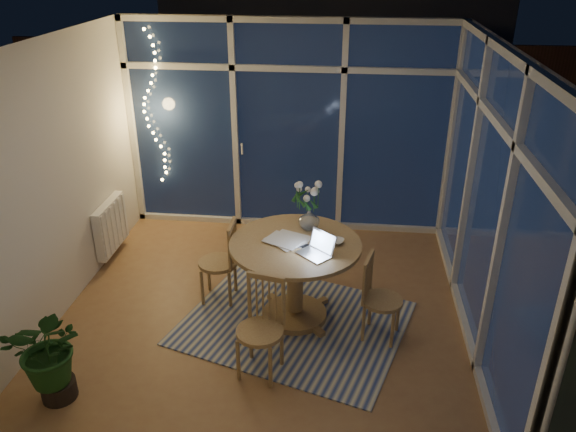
{
  "coord_description": "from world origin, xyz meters",
  "views": [
    {
      "loc": [
        0.74,
        -4.6,
        3.32
      ],
      "look_at": [
        0.19,
        0.25,
        0.95
      ],
      "focal_mm": 35.0,
      "sensor_mm": 36.0,
      "label": 1
    }
  ],
  "objects_px": {
    "flower_vase": "(309,219)",
    "potted_plant": "(52,360)",
    "chair_right": "(383,299)",
    "laptop": "(314,245)",
    "chair_left": "(218,261)",
    "dining_table": "(295,281)",
    "chair_front": "(260,330)"
  },
  "relations": [
    {
      "from": "chair_left",
      "to": "chair_right",
      "type": "xyz_separation_m",
      "value": [
        1.63,
        -0.45,
        -0.03
      ]
    },
    {
      "from": "chair_left",
      "to": "chair_front",
      "type": "distance_m",
      "value": 1.22
    },
    {
      "from": "dining_table",
      "to": "flower_vase",
      "type": "height_order",
      "value": "flower_vase"
    },
    {
      "from": "laptop",
      "to": "flower_vase",
      "type": "bearing_deg",
      "value": 141.3
    },
    {
      "from": "laptop",
      "to": "potted_plant",
      "type": "bearing_deg",
      "value": -109.69
    },
    {
      "from": "chair_left",
      "to": "chair_right",
      "type": "bearing_deg",
      "value": 74.24
    },
    {
      "from": "flower_vase",
      "to": "potted_plant",
      "type": "bearing_deg",
      "value": -140.12
    },
    {
      "from": "chair_left",
      "to": "laptop",
      "type": "distance_m",
      "value": 1.2
    },
    {
      "from": "dining_table",
      "to": "laptop",
      "type": "height_order",
      "value": "laptop"
    },
    {
      "from": "chair_front",
      "to": "flower_vase",
      "type": "bearing_deg",
      "value": 86.17
    },
    {
      "from": "chair_front",
      "to": "laptop",
      "type": "height_order",
      "value": "laptop"
    },
    {
      "from": "dining_table",
      "to": "chair_front",
      "type": "height_order",
      "value": "chair_front"
    },
    {
      "from": "chair_left",
      "to": "chair_front",
      "type": "bearing_deg",
      "value": 28.98
    },
    {
      "from": "chair_left",
      "to": "chair_front",
      "type": "height_order",
      "value": "chair_front"
    },
    {
      "from": "flower_vase",
      "to": "dining_table",
      "type": "bearing_deg",
      "value": -109.34
    },
    {
      "from": "chair_right",
      "to": "chair_front",
      "type": "xyz_separation_m",
      "value": [
        -1.03,
        -0.61,
        0.03
      ]
    },
    {
      "from": "chair_right",
      "to": "laptop",
      "type": "distance_m",
      "value": 0.82
    },
    {
      "from": "chair_right",
      "to": "chair_left",
      "type": "bearing_deg",
      "value": 88.83
    },
    {
      "from": "dining_table",
      "to": "potted_plant",
      "type": "bearing_deg",
      "value": -144.26
    },
    {
      "from": "dining_table",
      "to": "flower_vase",
      "type": "xyz_separation_m",
      "value": [
        0.1,
        0.29,
        0.52
      ]
    },
    {
      "from": "flower_vase",
      "to": "potted_plant",
      "type": "height_order",
      "value": "flower_vase"
    },
    {
      "from": "chair_left",
      "to": "flower_vase",
      "type": "height_order",
      "value": "flower_vase"
    },
    {
      "from": "laptop",
      "to": "flower_vase",
      "type": "height_order",
      "value": "same"
    },
    {
      "from": "laptop",
      "to": "flower_vase",
      "type": "distance_m",
      "value": 0.51
    },
    {
      "from": "chair_left",
      "to": "laptop",
      "type": "height_order",
      "value": "laptop"
    },
    {
      "from": "chair_right",
      "to": "laptop",
      "type": "height_order",
      "value": "laptop"
    },
    {
      "from": "chair_left",
      "to": "dining_table",
      "type": "bearing_deg",
      "value": 72.86
    },
    {
      "from": "chair_front",
      "to": "potted_plant",
      "type": "xyz_separation_m",
      "value": [
        -1.58,
        -0.47,
        -0.07
      ]
    },
    {
      "from": "laptop",
      "to": "potted_plant",
      "type": "distance_m",
      "value": 2.32
    },
    {
      "from": "laptop",
      "to": "chair_left",
      "type": "bearing_deg",
      "value": -162.86
    },
    {
      "from": "dining_table",
      "to": "chair_left",
      "type": "height_order",
      "value": "chair_left"
    },
    {
      "from": "laptop",
      "to": "chair_right",
      "type": "bearing_deg",
      "value": 42.28
    }
  ]
}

